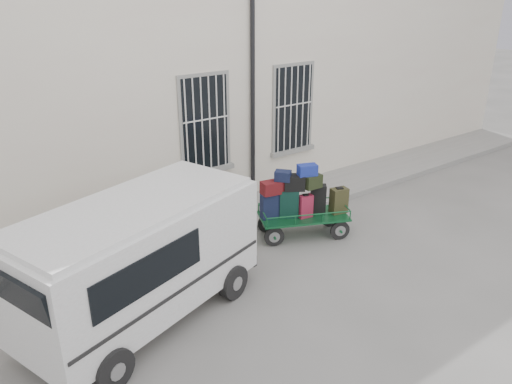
% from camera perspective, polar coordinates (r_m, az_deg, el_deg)
% --- Properties ---
extents(ground, '(80.00, 80.00, 0.00)m').
position_cam_1_polar(ground, '(10.69, 4.79, -6.96)').
color(ground, slate).
rests_on(ground, ground).
extents(building, '(24.00, 5.15, 6.00)m').
position_cam_1_polar(building, '(14.09, -9.95, 12.97)').
color(building, beige).
rests_on(building, ground).
extents(sidewalk, '(24.00, 1.70, 0.15)m').
position_cam_1_polar(sidewalk, '(12.20, -1.97, -2.59)').
color(sidewalk, gray).
rests_on(sidewalk, ground).
extents(luggage_cart, '(2.28, 1.62, 1.71)m').
position_cam_1_polar(luggage_cart, '(11.03, 5.16, -1.09)').
color(luggage_cart, black).
rests_on(luggage_cart, ground).
extents(van, '(4.53, 2.97, 2.12)m').
position_cam_1_polar(van, '(8.33, -13.30, -7.01)').
color(van, silver).
rests_on(van, ground).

